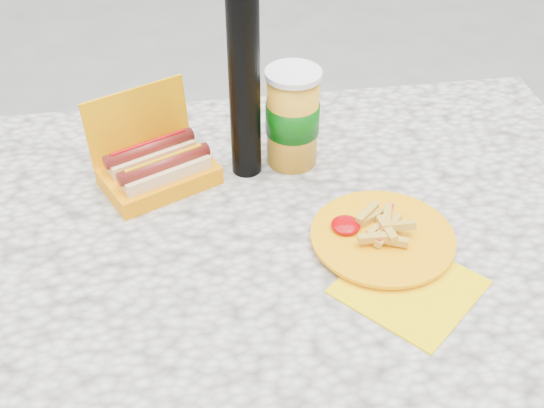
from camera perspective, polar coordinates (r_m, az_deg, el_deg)
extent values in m
cube|color=beige|center=(1.06, -1.02, -3.23)|extent=(1.20, 0.80, 0.05)
cylinder|color=black|center=(1.58, -20.90, -7.72)|extent=(0.07, 0.07, 0.70)
cylinder|color=black|center=(1.64, 15.25, -4.10)|extent=(0.07, 0.07, 0.70)
cube|color=#F69C00|center=(1.14, -9.40, 2.33)|extent=(0.21, 0.18, 0.03)
cube|color=#F69C00|center=(1.14, -11.18, 6.82)|extent=(0.17, 0.09, 0.12)
cube|color=#F7C78C|center=(1.11, -8.89, 2.40)|extent=(0.15, 0.10, 0.04)
cylinder|color=maroon|center=(1.09, -9.00, 3.34)|extent=(0.15, 0.09, 0.02)
cylinder|color=#C88200|center=(1.09, -9.06, 3.79)|extent=(0.12, 0.06, 0.01)
cube|color=#F7C78C|center=(1.15, -10.08, 3.71)|extent=(0.15, 0.10, 0.04)
cylinder|color=maroon|center=(1.13, -10.20, 4.63)|extent=(0.15, 0.09, 0.02)
cylinder|color=#9D0004|center=(1.13, -10.26, 5.07)|extent=(0.12, 0.06, 0.01)
cube|color=#FFD100|center=(0.97, 11.41, -6.81)|extent=(0.24, 0.24, 0.00)
cylinder|color=#F69C00|center=(1.03, 9.22, -2.82)|extent=(0.21, 0.21, 0.01)
cylinder|color=#F69C00|center=(1.02, 9.24, -2.67)|extent=(0.21, 0.21, 0.01)
cube|color=gold|center=(1.04, 8.23, -1.15)|extent=(0.05, 0.03, 0.01)
cube|color=gold|center=(1.02, 9.56, -2.00)|extent=(0.02, 0.05, 0.01)
cube|color=gold|center=(1.01, 9.34, -2.55)|extent=(0.04, 0.05, 0.01)
cube|color=gold|center=(1.02, 10.04, -1.79)|extent=(0.04, 0.05, 0.01)
cube|color=gold|center=(1.04, 7.97, -0.73)|extent=(0.05, 0.04, 0.01)
cube|color=gold|center=(0.99, 8.65, -2.81)|extent=(0.05, 0.01, 0.01)
cube|color=gold|center=(1.01, 9.61, -2.06)|extent=(0.02, 0.05, 0.01)
cube|color=gold|center=(1.03, 9.65, -1.09)|extent=(0.03, 0.05, 0.01)
cube|color=gold|center=(1.02, 9.01, -1.90)|extent=(0.05, 0.04, 0.01)
cube|color=gold|center=(1.01, 10.52, -1.83)|extent=(0.05, 0.01, 0.01)
cube|color=gold|center=(1.01, 9.58, -2.27)|extent=(0.05, 0.04, 0.01)
cube|color=gold|center=(1.00, 9.90, -2.98)|extent=(0.05, 0.03, 0.01)
ellipsoid|color=#9D0004|center=(1.02, 6.19, -1.76)|extent=(0.04, 0.04, 0.01)
cube|color=red|center=(1.02, 9.41, -1.48)|extent=(0.05, 0.08, 0.00)
cylinder|color=orange|center=(1.14, 1.72, 7.01)|extent=(0.09, 0.09, 0.16)
cylinder|color=#074F09|center=(1.14, 1.73, 7.22)|extent=(0.09, 0.09, 0.05)
cylinder|color=white|center=(1.10, 1.81, 10.83)|extent=(0.09, 0.09, 0.01)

